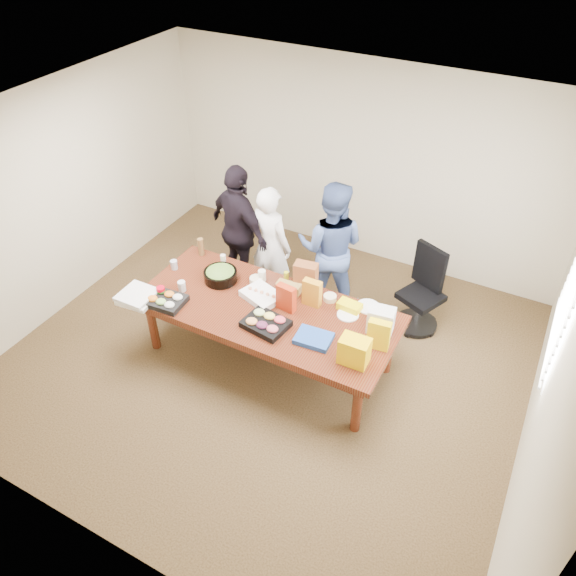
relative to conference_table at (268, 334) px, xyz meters
The scene contains 39 objects.
floor 0.39m from the conference_table, ahead, with size 5.50×5.00×0.02m, color #47301E.
ceiling 2.33m from the conference_table, ahead, with size 5.50×5.00×0.02m, color white.
wall_back 2.68m from the conference_table, 90.00° to the left, with size 5.50×0.04×2.70m, color beige.
wall_front 2.68m from the conference_table, 90.00° to the right, with size 5.50×0.04×2.70m, color beige.
wall_left 2.92m from the conference_table, behind, with size 0.04×5.00×2.70m, color beige.
wall_right 2.92m from the conference_table, ahead, with size 0.04×5.00×2.70m, color beige.
window_panel 3.00m from the conference_table, 12.44° to the left, with size 0.03×1.40×1.10m, color white.
window_blinds 2.97m from the conference_table, 12.62° to the left, with size 0.04×1.36×1.00m, color beige.
conference_table is the anchor object (origin of this frame).
office_chair 1.87m from the conference_table, 45.04° to the left, with size 0.51×0.51×1.00m, color black.
person_center 1.20m from the conference_table, 117.48° to the left, with size 0.58×0.38×1.58m, color white.
person_right 1.32m from the conference_table, 81.56° to the left, with size 0.83×0.64×1.70m, color #455D97.
person_left 1.49m from the conference_table, 133.58° to the left, with size 1.01×0.42×1.72m, color black.
veggie_tray 1.17m from the conference_table, 156.64° to the right, with size 0.41×0.32×0.06m, color black.
fruit_tray 0.50m from the conference_table, 62.75° to the right, with size 0.44×0.34×0.07m, color black.
sheet_cake 0.45m from the conference_table, 137.93° to the left, with size 0.41×0.31×0.07m, color white.
salad_bowl 0.85m from the conference_table, 165.32° to the left, with size 0.38×0.38×0.12m, color black.
chip_bag_blue 0.79m from the conference_table, 17.64° to the right, with size 0.36×0.27×0.05m, color #1D479E.
chip_bag_red 0.56m from the conference_table, 25.15° to the left, with size 0.21×0.09×0.30m, color #AB2C10.
chip_bag_yellow 1.35m from the conference_table, ahead, with size 0.22×0.09×0.33m, color yellow.
chip_bag_orange 0.72m from the conference_table, 36.34° to the left, with size 0.20×0.09×0.31m, color orange.
mayo_jar 0.66m from the conference_table, 126.05° to the left, with size 0.09×0.09×0.13m, color white.
mustard_bottle 0.66m from the conference_table, 92.88° to the left, with size 0.05×0.05×0.15m, color yellow.
dressing_bottle 1.37m from the conference_table, 157.27° to the left, with size 0.07×0.07×0.22m, color brown.
ranch_bottle 1.00m from the conference_table, 154.17° to the left, with size 0.06×0.06×0.19m, color beige.
banana_bunch 0.97m from the conference_table, 26.95° to the left, with size 0.25×0.15×0.08m, color #F9E506.
bread_loaf 0.57m from the conference_table, 78.95° to the left, with size 0.27×0.12×0.11m, color olive.
kraft_bag 0.76m from the conference_table, 67.76° to the left, with size 0.25×0.14×0.33m, color brown.
red_cup 1.25m from the conference_table, 162.00° to the right, with size 0.09×0.09×0.12m, color #C50017.
clear_cup_a 1.08m from the conference_table, 169.92° to the right, with size 0.09×0.09×0.12m, color white.
clear_cup_b 1.37m from the conference_table, behind, with size 0.08×0.08×0.11m, color silver.
pizza_box_lower 1.46m from the conference_table, 158.20° to the right, with size 0.36×0.36×0.04m, color white.
pizza_box_upper 1.48m from the conference_table, 158.15° to the right, with size 0.36×0.36×0.04m, color white.
plate_a 0.94m from the conference_table, 20.48° to the left, with size 0.23×0.23×0.01m, color white.
plate_b 1.14m from the conference_table, 28.95° to the left, with size 0.25×0.25×0.02m, color white.
dip_bowl_a 0.80m from the conference_table, 39.90° to the left, with size 0.14×0.14×0.06m, color beige.
dip_bowl_b 0.62m from the conference_table, 134.33° to the left, with size 0.15×0.15×0.06m, color beige.
grocery_bag_white 1.31m from the conference_table, 11.34° to the left, with size 0.26×0.18×0.27m, color silver.
grocery_bag_yellow 1.26m from the conference_table, 14.50° to the right, with size 0.28×0.19×0.28m, color #FFCA03.
Camera 1 is at (2.29, -3.84, 4.60)m, focal length 34.63 mm.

